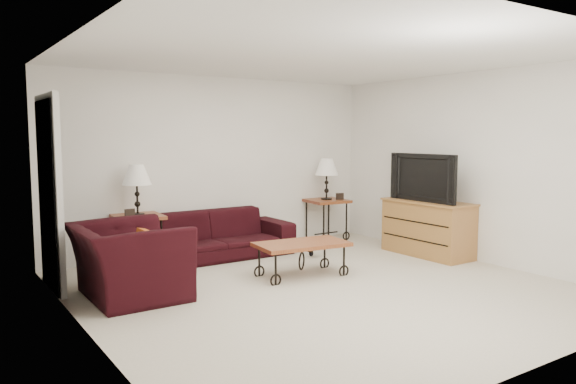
{
  "coord_description": "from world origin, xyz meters",
  "views": [
    {
      "loc": [
        -3.61,
        -4.66,
        1.67
      ],
      "look_at": [
        0.0,
        0.7,
        1.0
      ],
      "focal_mm": 34.32,
      "sensor_mm": 36.0,
      "label": 1
    }
  ],
  "objects_px": {
    "side_table_left": "(138,240)",
    "lamp_left": "(137,190)",
    "coffee_table": "(302,259)",
    "tv_stand": "(428,228)",
    "backpack": "(311,240)",
    "sofa": "(214,235)",
    "lamp_right": "(327,179)",
    "armchair": "(128,261)",
    "side_table_right": "(326,220)",
    "television": "(428,177)"
  },
  "relations": [
    {
      "from": "side_table_left",
      "to": "lamp_right",
      "type": "height_order",
      "value": "lamp_right"
    },
    {
      "from": "side_table_left",
      "to": "lamp_left",
      "type": "xyz_separation_m",
      "value": [
        0.0,
        0.0,
        0.65
      ]
    },
    {
      "from": "coffee_table",
      "to": "armchair",
      "type": "distance_m",
      "value": 2.01
    },
    {
      "from": "lamp_left",
      "to": "tv_stand",
      "type": "relative_size",
      "value": 0.51
    },
    {
      "from": "side_table_right",
      "to": "television",
      "type": "relative_size",
      "value": 0.57
    },
    {
      "from": "lamp_left",
      "to": "armchair",
      "type": "xyz_separation_m",
      "value": [
        -0.56,
        -1.34,
        -0.59
      ]
    },
    {
      "from": "tv_stand",
      "to": "television",
      "type": "relative_size",
      "value": 1.12
    },
    {
      "from": "lamp_right",
      "to": "armchair",
      "type": "relative_size",
      "value": 0.55
    },
    {
      "from": "armchair",
      "to": "tv_stand",
      "type": "xyz_separation_m",
      "value": [
        4.11,
        -0.33,
        -0.0
      ]
    },
    {
      "from": "side_table_right",
      "to": "armchair",
      "type": "distance_m",
      "value": 3.86
    },
    {
      "from": "lamp_left",
      "to": "lamp_right",
      "type": "xyz_separation_m",
      "value": [
        3.06,
        0.0,
        0.0
      ]
    },
    {
      "from": "tv_stand",
      "to": "lamp_right",
      "type": "bearing_deg",
      "value": 106.16
    },
    {
      "from": "armchair",
      "to": "tv_stand",
      "type": "bearing_deg",
      "value": -94.8
    },
    {
      "from": "armchair",
      "to": "backpack",
      "type": "bearing_deg",
      "value": -79.65
    },
    {
      "from": "coffee_table",
      "to": "side_table_left",
      "type": "bearing_deg",
      "value": 131.05
    },
    {
      "from": "lamp_left",
      "to": "backpack",
      "type": "height_order",
      "value": "lamp_left"
    },
    {
      "from": "side_table_right",
      "to": "armchair",
      "type": "xyz_separation_m",
      "value": [
        -3.62,
        -1.34,
        0.06
      ]
    },
    {
      "from": "side_table_right",
      "to": "coffee_table",
      "type": "height_order",
      "value": "side_table_right"
    },
    {
      "from": "side_table_right",
      "to": "tv_stand",
      "type": "relative_size",
      "value": 0.51
    },
    {
      "from": "side_table_right",
      "to": "lamp_left",
      "type": "bearing_deg",
      "value": 180.0
    },
    {
      "from": "lamp_right",
      "to": "side_table_right",
      "type": "bearing_deg",
      "value": 0.0
    },
    {
      "from": "side_table_left",
      "to": "backpack",
      "type": "distance_m",
      "value": 2.31
    },
    {
      "from": "side_table_left",
      "to": "lamp_left",
      "type": "height_order",
      "value": "lamp_left"
    },
    {
      "from": "armchair",
      "to": "television",
      "type": "distance_m",
      "value": 4.16
    },
    {
      "from": "television",
      "to": "side_table_right",
      "type": "bearing_deg",
      "value": -164.48
    },
    {
      "from": "sofa",
      "to": "coffee_table",
      "type": "bearing_deg",
      "value": -73.15
    },
    {
      "from": "armchair",
      "to": "backpack",
      "type": "xyz_separation_m",
      "value": [
        2.71,
        0.5,
        -0.16
      ]
    },
    {
      "from": "tv_stand",
      "to": "coffee_table",
      "type": "bearing_deg",
      "value": 178.92
    },
    {
      "from": "lamp_right",
      "to": "backpack",
      "type": "xyz_separation_m",
      "value": [
        -0.91,
        -0.84,
        -0.75
      ]
    },
    {
      "from": "side_table_right",
      "to": "side_table_left",
      "type": "bearing_deg",
      "value": 180.0
    },
    {
      "from": "sofa",
      "to": "tv_stand",
      "type": "distance_m",
      "value": 2.97
    },
    {
      "from": "lamp_left",
      "to": "lamp_right",
      "type": "height_order",
      "value": "lamp_right"
    },
    {
      "from": "side_table_left",
      "to": "armchair",
      "type": "bearing_deg",
      "value": -112.7
    },
    {
      "from": "sofa",
      "to": "tv_stand",
      "type": "xyz_separation_m",
      "value": [
        2.56,
        -1.49,
        0.07
      ]
    },
    {
      "from": "sofa",
      "to": "side_table_left",
      "type": "xyz_separation_m",
      "value": [
        -0.98,
        0.18,
        0.01
      ]
    },
    {
      "from": "sofa",
      "to": "side_table_left",
      "type": "height_order",
      "value": "side_table_left"
    },
    {
      "from": "coffee_table",
      "to": "lamp_left",
      "type": "bearing_deg",
      "value": 131.05
    },
    {
      "from": "side_table_right",
      "to": "lamp_right",
      "type": "distance_m",
      "value": 0.65
    },
    {
      "from": "sofa",
      "to": "lamp_right",
      "type": "height_order",
      "value": "lamp_right"
    },
    {
      "from": "lamp_right",
      "to": "tv_stand",
      "type": "height_order",
      "value": "lamp_right"
    },
    {
      "from": "side_table_right",
      "to": "tv_stand",
      "type": "distance_m",
      "value": 1.74
    },
    {
      "from": "coffee_table",
      "to": "backpack",
      "type": "distance_m",
      "value": 1.08
    },
    {
      "from": "armchair",
      "to": "side_table_left",
      "type": "bearing_deg",
      "value": -22.91
    },
    {
      "from": "tv_stand",
      "to": "backpack",
      "type": "xyz_separation_m",
      "value": [
        -1.4,
        0.83,
        -0.16
      ]
    },
    {
      "from": "side_table_right",
      "to": "lamp_right",
      "type": "bearing_deg",
      "value": 0.0
    },
    {
      "from": "lamp_left",
      "to": "television",
      "type": "relative_size",
      "value": 0.57
    },
    {
      "from": "side_table_left",
      "to": "lamp_left",
      "type": "bearing_deg",
      "value": 0.0
    },
    {
      "from": "side_table_right",
      "to": "lamp_left",
      "type": "height_order",
      "value": "lamp_left"
    },
    {
      "from": "tv_stand",
      "to": "backpack",
      "type": "height_order",
      "value": "tv_stand"
    },
    {
      "from": "side_table_left",
      "to": "television",
      "type": "relative_size",
      "value": 0.57
    }
  ]
}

